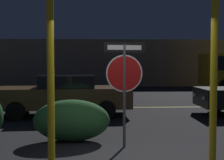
{
  "coord_description": "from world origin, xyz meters",
  "views": [
    {
      "loc": [
        -0.52,
        -5.2,
        1.79
      ],
      "look_at": [
        0.0,
        5.3,
        1.23
      ],
      "focal_mm": 50.0,
      "sensor_mm": 36.0,
      "label": 1
    }
  ],
  "objects_px": {
    "hedge_bush_2": "(72,120)",
    "yellow_pole_left": "(50,64)",
    "passing_car_2": "(64,95)",
    "stop_sign": "(124,73)",
    "yellow_pole_right": "(214,82)"
  },
  "relations": [
    {
      "from": "hedge_bush_2",
      "to": "yellow_pole_left",
      "type": "bearing_deg",
      "value": -96.05
    },
    {
      "from": "yellow_pole_left",
      "to": "passing_car_2",
      "type": "height_order",
      "value": "yellow_pole_left"
    },
    {
      "from": "stop_sign",
      "to": "hedge_bush_2",
      "type": "height_order",
      "value": "stop_sign"
    },
    {
      "from": "yellow_pole_left",
      "to": "passing_car_2",
      "type": "relative_size",
      "value": 0.75
    },
    {
      "from": "yellow_pole_right",
      "to": "hedge_bush_2",
      "type": "distance_m",
      "value": 3.49
    },
    {
      "from": "passing_car_2",
      "to": "stop_sign",
      "type": "bearing_deg",
      "value": -160.36
    },
    {
      "from": "yellow_pole_right",
      "to": "passing_car_2",
      "type": "xyz_separation_m",
      "value": [
        -2.98,
        5.85,
        -0.79
      ]
    },
    {
      "from": "yellow_pole_right",
      "to": "hedge_bush_2",
      "type": "height_order",
      "value": "yellow_pole_right"
    },
    {
      "from": "hedge_bush_2",
      "to": "passing_car_2",
      "type": "bearing_deg",
      "value": 98.85
    },
    {
      "from": "yellow_pole_right",
      "to": "stop_sign",
      "type": "bearing_deg",
      "value": 126.04
    },
    {
      "from": "stop_sign",
      "to": "hedge_bush_2",
      "type": "distance_m",
      "value": 1.69
    },
    {
      "from": "stop_sign",
      "to": "yellow_pole_right",
      "type": "height_order",
      "value": "yellow_pole_right"
    },
    {
      "from": "yellow_pole_left",
      "to": "yellow_pole_right",
      "type": "distance_m",
      "value": 2.67
    },
    {
      "from": "yellow_pole_right",
      "to": "hedge_bush_2",
      "type": "bearing_deg",
      "value": 136.62
    },
    {
      "from": "yellow_pole_left",
      "to": "stop_sign",
      "type": "bearing_deg",
      "value": 43.45
    }
  ]
}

